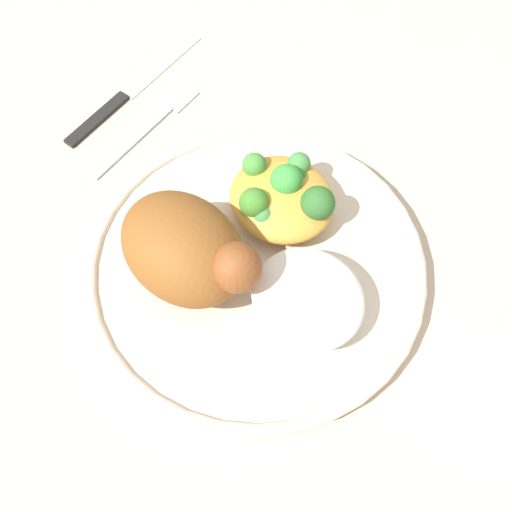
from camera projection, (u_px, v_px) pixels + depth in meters
ground_plane at (256, 273)px, 0.54m from camera, size 2.00×2.00×0.00m
plate at (256, 267)px, 0.53m from camera, size 0.29×0.29×0.02m
roasted_chicken at (187, 250)px, 0.49m from camera, size 0.12×0.09×0.07m
rice_pile at (310, 296)px, 0.49m from camera, size 0.09×0.09×0.03m
mac_cheese_with_broccoli at (284, 196)px, 0.54m from camera, size 0.09×0.09×0.04m
fork at (151, 124)px, 0.62m from camera, size 0.03×0.14×0.01m
knife at (124, 95)px, 0.64m from camera, size 0.04×0.19×0.01m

